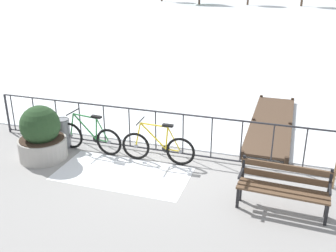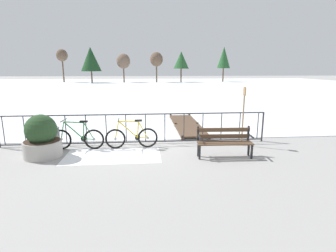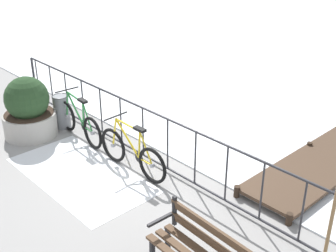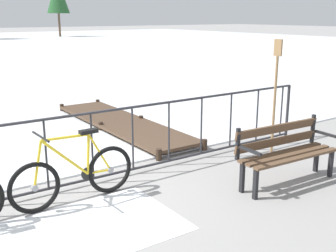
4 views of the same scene
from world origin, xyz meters
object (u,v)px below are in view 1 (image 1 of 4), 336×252
Objects in this scene: park_bench at (284,185)px; trash_bin at (63,133)px; planter_with_shrub at (41,136)px; bicycle_second at (90,137)px; bicycle_near_railing at (158,147)px.

trash_bin is (-5.23, 1.14, -0.14)m from park_bench.
planter_with_shrub is (-5.35, 0.45, 0.05)m from park_bench.
planter_with_shrub is (-0.86, -0.65, 0.20)m from bicycle_second.
planter_with_shrub is at bearing -142.97° from bicycle_second.
bicycle_second is 1.35× the size of planter_with_shrub.
park_bench reaches higher than trash_bin.
planter_with_shrub reaches higher than bicycle_near_railing.
planter_with_shrub is 0.72m from trash_bin.
bicycle_near_railing is at bearing -0.78° from bicycle_second.
trash_bin is (0.12, 0.68, -0.19)m from planter_with_shrub.
park_bench is at bearing -12.25° from trash_bin.
bicycle_near_railing reaches higher than trash_bin.
bicycle_near_railing is 1.06× the size of park_bench.
bicycle_near_railing is at bearing 158.68° from park_bench.
trash_bin is (-2.47, 0.06, 0.00)m from bicycle_near_railing.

